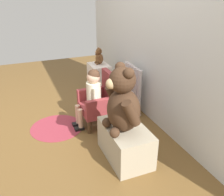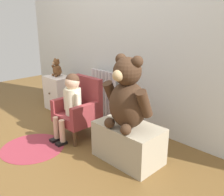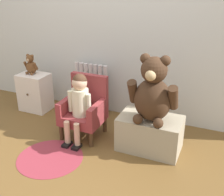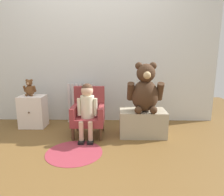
# 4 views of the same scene
# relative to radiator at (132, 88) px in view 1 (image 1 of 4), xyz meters

# --- Properties ---
(ground_plane) EXTENTS (6.00, 6.00, 0.00)m
(ground_plane) POSITION_rel_radiator_xyz_m (0.19, -0.99, -0.30)
(ground_plane) COLOR brown
(back_wall) EXTENTS (3.80, 0.05, 2.40)m
(back_wall) POSITION_rel_radiator_xyz_m (0.19, 0.12, 0.90)
(back_wall) COLOR silver
(back_wall) RESTS_ON ground_plane
(radiator) EXTENTS (0.43, 0.05, 0.61)m
(radiator) POSITION_rel_radiator_xyz_m (0.00, 0.00, 0.00)
(radiator) COLOR silver
(radiator) RESTS_ON ground_plane
(small_dresser) EXTENTS (0.36, 0.29, 0.46)m
(small_dresser) POSITION_rel_radiator_xyz_m (-0.67, -0.22, -0.07)
(small_dresser) COLOR white
(small_dresser) RESTS_ON ground_plane
(child_armchair) EXTENTS (0.41, 0.39, 0.63)m
(child_armchair) POSITION_rel_radiator_xyz_m (0.18, -0.51, -0.01)
(child_armchair) COLOR maroon
(child_armchair) RESTS_ON ground_plane
(child_figure) EXTENTS (0.25, 0.35, 0.70)m
(child_figure) POSITION_rel_radiator_xyz_m (0.18, -0.61, 0.14)
(child_figure) COLOR #E8E6C5
(child_figure) RESTS_ON ground_plane
(low_bench) EXTENTS (0.59, 0.36, 0.34)m
(low_bench) POSITION_rel_radiator_xyz_m (0.89, -0.52, -0.14)
(low_bench) COLOR tan
(low_bench) RESTS_ON ground_plane
(large_teddy_bear) EXTENTS (0.45, 0.32, 0.62)m
(large_teddy_bear) POSITION_rel_radiator_xyz_m (0.91, -0.56, 0.30)
(large_teddy_bear) COLOR #40291A
(large_teddy_bear) RESTS_ON low_bench
(small_teddy_bear) EXTENTS (0.18, 0.12, 0.24)m
(small_teddy_bear) POSITION_rel_radiator_xyz_m (-0.70, -0.21, 0.27)
(small_teddy_bear) COLOR brown
(small_teddy_bear) RESTS_ON small_dresser
(floor_rug) EXTENTS (0.61, 0.61, 0.01)m
(floor_rug) POSITION_rel_radiator_xyz_m (0.09, -1.04, -0.30)
(floor_rug) COLOR #94303D
(floor_rug) RESTS_ON ground_plane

